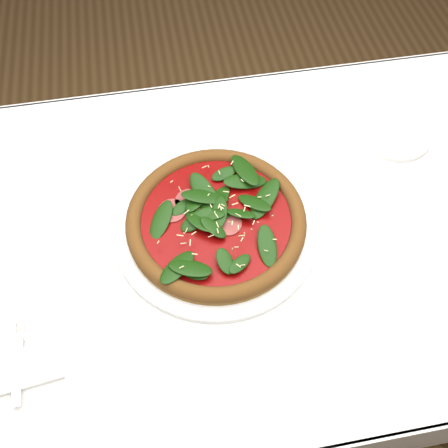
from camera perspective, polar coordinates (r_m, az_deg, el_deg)
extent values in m
plane|color=brown|center=(1.62, 1.46, -14.70)|extent=(6.00, 6.00, 0.00)
cube|color=white|center=(0.95, 2.40, -0.79)|extent=(1.20, 0.80, 0.04)
cylinder|color=#48341D|center=(1.50, -21.59, -0.62)|extent=(0.06, 0.06, 0.71)
cylinder|color=#48341D|center=(1.59, 18.84, 5.20)|extent=(0.06, 0.06, 0.71)
cube|color=white|center=(1.27, -1.43, 12.22)|extent=(1.20, 0.01, 0.22)
cylinder|color=silver|center=(0.92, -0.89, -0.18)|extent=(0.38, 0.38, 0.01)
torus|color=silver|center=(0.92, -0.90, -0.04)|extent=(0.38, 0.38, 0.01)
cylinder|color=olive|center=(0.91, -0.90, 0.22)|extent=(0.43, 0.43, 0.01)
torus|color=#9D6024|center=(0.91, -0.91, 0.53)|extent=(0.43, 0.43, 0.03)
cylinder|color=#870504|center=(0.91, -0.91, 0.53)|extent=(0.36, 0.36, 0.00)
cylinder|color=#A74B42|center=(0.90, -0.92, 0.68)|extent=(0.31, 0.31, 0.00)
ellipsoid|color=#163C0B|center=(0.89, -0.92, 1.06)|extent=(0.34, 0.34, 0.03)
cylinder|color=beige|center=(0.89, -0.93, 1.30)|extent=(0.31, 0.31, 0.00)
cube|color=white|center=(0.87, -22.37, -15.25)|extent=(0.14, 0.08, 0.01)
cube|color=silver|center=(0.87, -22.52, -15.10)|extent=(0.01, 0.11, 0.00)
cube|color=silver|center=(0.89, -22.36, -11.05)|extent=(0.02, 0.04, 0.00)
cylinder|color=silver|center=(1.13, 18.96, 9.70)|extent=(0.15, 0.15, 0.01)
torus|color=silver|center=(1.13, 19.00, 9.81)|extent=(0.15, 0.15, 0.01)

